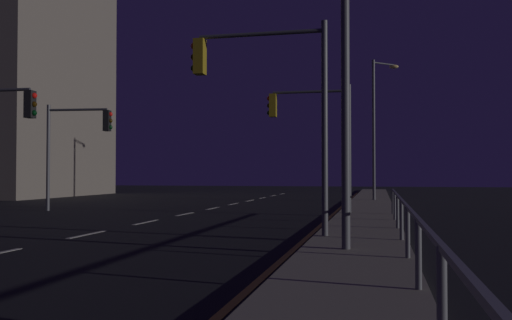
% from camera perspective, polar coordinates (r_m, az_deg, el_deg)
% --- Properties ---
extents(ground_plane, '(112.00, 112.00, 0.00)m').
position_cam_1_polar(ground_plane, '(20.42, -10.68, -6.20)').
color(ground_plane, black).
rests_on(ground_plane, ground).
extents(sidewalk_right, '(2.30, 77.00, 0.14)m').
position_cam_1_polar(sidewalk_right, '(18.79, 11.06, -6.40)').
color(sidewalk_right, gray).
rests_on(sidewalk_right, ground).
extents(lane_markings_center, '(0.14, 50.00, 0.01)m').
position_cam_1_polar(lane_markings_center, '(23.67, -7.33, -5.53)').
color(lane_markings_center, silver).
rests_on(lane_markings_center, ground).
extents(lane_edge_line, '(0.14, 53.00, 0.01)m').
position_cam_1_polar(lane_edge_line, '(23.84, 7.98, -5.50)').
color(lane_edge_line, gold).
rests_on(lane_edge_line, ground).
extents(traffic_light_far_right, '(3.68, 0.34, 5.49)m').
position_cam_1_polar(traffic_light_far_right, '(14.60, 0.99, 7.55)').
color(traffic_light_far_right, '#4C4C51').
rests_on(traffic_light_far_right, sidewalk_right).
extents(traffic_light_far_center, '(3.44, 0.35, 5.17)m').
position_cam_1_polar(traffic_light_far_center, '(22.76, 5.84, 3.76)').
color(traffic_light_far_center, '#38383D').
rests_on(traffic_light_far_center, sidewalk_right).
extents(traffic_light_near_right, '(3.14, 0.53, 4.90)m').
position_cam_1_polar(traffic_light_near_right, '(26.80, -17.95, 2.33)').
color(traffic_light_near_right, '#4C4C51').
rests_on(traffic_light_near_right, ground).
extents(street_lamp_far_end, '(1.61, 1.39, 8.45)m').
position_cam_1_polar(street_lamp_far_end, '(34.48, 12.34, 4.32)').
color(street_lamp_far_end, '#4C4C51').
rests_on(street_lamp_far_end, sidewalk_right).
extents(street_lamp_median, '(0.78, 2.31, 8.07)m').
position_cam_1_polar(street_lamp_median, '(11.85, 8.67, 14.58)').
color(street_lamp_median, '#4C4C51').
rests_on(street_lamp_median, sidewalk_right).
extents(barrier_fence, '(0.09, 23.19, 0.98)m').
position_cam_1_polar(barrier_fence, '(10.80, 15.30, -5.81)').
color(barrier_fence, '#59595E').
rests_on(barrier_fence, sidewalk_right).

